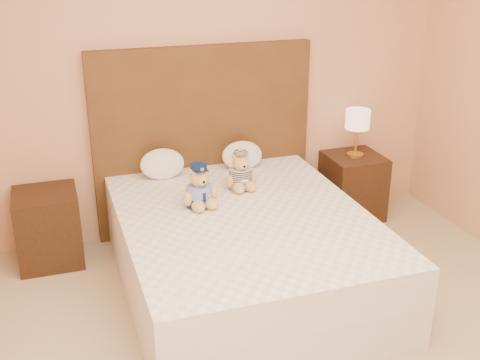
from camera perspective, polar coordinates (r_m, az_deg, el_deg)
name	(u,v)px	position (r m, az deg, el deg)	size (l,w,h in m)	color
room_walls	(296,38)	(2.93, 5.37, 13.22)	(4.04, 4.52, 2.72)	tan
bed	(245,252)	(4.10, 0.45, -6.80)	(1.60, 2.00, 0.55)	white
headboard	(204,140)	(4.80, -3.45, 3.76)	(1.75, 0.08, 1.50)	#533419
nightstand_left	(48,228)	(4.64, -17.72, -4.31)	(0.45, 0.45, 0.55)	#371E11
nightstand_right	(353,186)	(5.23, 10.63, -0.56)	(0.45, 0.45, 0.55)	#371E11
lamp	(358,121)	(5.04, 11.08, 5.47)	(0.20, 0.20, 0.40)	gold
teddy_police	(199,186)	(4.05, -3.90, -0.55)	(0.26, 0.25, 0.30)	tan
teddy_prisoner	(240,170)	(4.33, 0.05, 0.92)	(0.25, 0.24, 0.28)	tan
pillow_left	(162,163)	(4.58, -7.39, 1.64)	(0.34, 0.22, 0.24)	white
pillow_right	(242,154)	(4.73, 0.21, 2.47)	(0.33, 0.21, 0.23)	white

